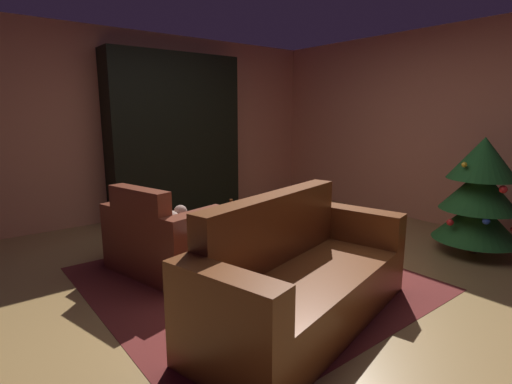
{
  "coord_description": "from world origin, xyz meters",
  "views": [
    {
      "loc": [
        2.59,
        -2.4,
        1.48
      ],
      "look_at": [
        -0.36,
        -0.06,
        0.72
      ],
      "focal_mm": 27.68,
      "sensor_mm": 36.0,
      "label": 1
    }
  ],
  "objects_px": {
    "armchair_red": "(163,241)",
    "bottle_on_table": "(231,222)",
    "bookshelf_unit": "(184,137)",
    "couch_red": "(301,280)",
    "book_stack_on_table": "(241,223)",
    "coffee_table": "(241,234)",
    "decorated_tree": "(479,194)"
  },
  "relations": [
    {
      "from": "bookshelf_unit",
      "to": "decorated_tree",
      "type": "xyz_separation_m",
      "value": [
        3.42,
        1.59,
        -0.49
      ]
    },
    {
      "from": "couch_red",
      "to": "bottle_on_table",
      "type": "xyz_separation_m",
      "value": [
        -0.7,
        -0.11,
        0.29
      ]
    },
    {
      "from": "armchair_red",
      "to": "decorated_tree",
      "type": "bearing_deg",
      "value": 60.56
    },
    {
      "from": "armchair_red",
      "to": "bottle_on_table",
      "type": "bearing_deg",
      "value": 20.46
    },
    {
      "from": "couch_red",
      "to": "coffee_table",
      "type": "relative_size",
      "value": 2.7
    },
    {
      "from": "armchair_red",
      "to": "book_stack_on_table",
      "type": "bearing_deg",
      "value": 37.52
    },
    {
      "from": "bottle_on_table",
      "to": "decorated_tree",
      "type": "distance_m",
      "value": 2.69
    },
    {
      "from": "decorated_tree",
      "to": "book_stack_on_table",
      "type": "bearing_deg",
      "value": -112.69
    },
    {
      "from": "couch_red",
      "to": "armchair_red",
      "type": "bearing_deg",
      "value": -165.14
    },
    {
      "from": "couch_red",
      "to": "coffee_table",
      "type": "xyz_separation_m",
      "value": [
        -0.82,
        0.07,
        0.13
      ]
    },
    {
      "from": "book_stack_on_table",
      "to": "decorated_tree",
      "type": "distance_m",
      "value": 2.56
    },
    {
      "from": "armchair_red",
      "to": "bottle_on_table",
      "type": "relative_size",
      "value": 3.73
    },
    {
      "from": "book_stack_on_table",
      "to": "bottle_on_table",
      "type": "relative_size",
      "value": 0.76
    },
    {
      "from": "bookshelf_unit",
      "to": "coffee_table",
      "type": "xyz_separation_m",
      "value": [
        2.45,
        -0.79,
        -0.69
      ]
    },
    {
      "from": "coffee_table",
      "to": "bottle_on_table",
      "type": "xyz_separation_m",
      "value": [
        0.11,
        -0.17,
        0.17
      ]
    },
    {
      "from": "couch_red",
      "to": "bottle_on_table",
      "type": "height_order",
      "value": "couch_red"
    },
    {
      "from": "bookshelf_unit",
      "to": "bottle_on_table",
      "type": "relative_size",
      "value": 7.26
    },
    {
      "from": "couch_red",
      "to": "coffee_table",
      "type": "distance_m",
      "value": 0.83
    },
    {
      "from": "armchair_red",
      "to": "decorated_tree",
      "type": "height_order",
      "value": "decorated_tree"
    },
    {
      "from": "coffee_table",
      "to": "bottle_on_table",
      "type": "bearing_deg",
      "value": -57.11
    },
    {
      "from": "bookshelf_unit",
      "to": "book_stack_on_table",
      "type": "relative_size",
      "value": 9.52
    },
    {
      "from": "coffee_table",
      "to": "book_stack_on_table",
      "type": "height_order",
      "value": "book_stack_on_table"
    },
    {
      "from": "bookshelf_unit",
      "to": "book_stack_on_table",
      "type": "bearing_deg",
      "value": -17.53
    },
    {
      "from": "book_stack_on_table",
      "to": "bottle_on_table",
      "type": "distance_m",
      "value": 0.24
    },
    {
      "from": "decorated_tree",
      "to": "bottle_on_table",
      "type": "bearing_deg",
      "value": -108.63
    },
    {
      "from": "couch_red",
      "to": "decorated_tree",
      "type": "height_order",
      "value": "decorated_tree"
    },
    {
      "from": "armchair_red",
      "to": "bottle_on_table",
      "type": "xyz_separation_m",
      "value": [
        0.73,
        0.27,
        0.3
      ]
    },
    {
      "from": "bookshelf_unit",
      "to": "couch_red",
      "type": "relative_size",
      "value": 1.12
    },
    {
      "from": "bookshelf_unit",
      "to": "book_stack_on_table",
      "type": "xyz_separation_m",
      "value": [
        2.43,
        -0.77,
        -0.6
      ]
    },
    {
      "from": "coffee_table",
      "to": "decorated_tree",
      "type": "height_order",
      "value": "decorated_tree"
    },
    {
      "from": "armchair_red",
      "to": "bottle_on_table",
      "type": "distance_m",
      "value": 0.84
    },
    {
      "from": "couch_red",
      "to": "bottle_on_table",
      "type": "relative_size",
      "value": 6.49
    }
  ]
}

